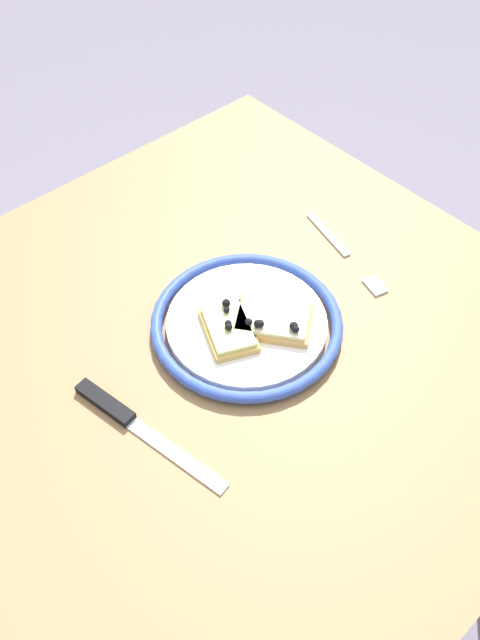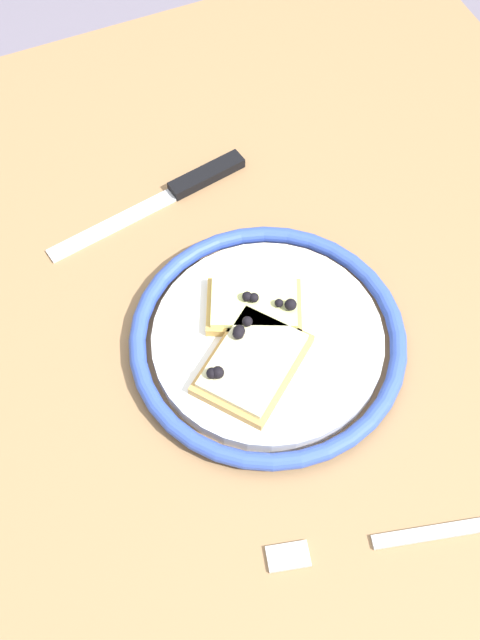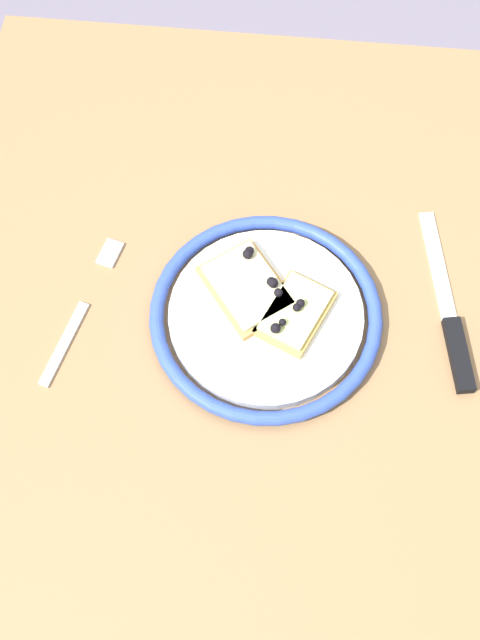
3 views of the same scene
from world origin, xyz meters
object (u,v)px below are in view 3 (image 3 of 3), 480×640
(plate, at_px, (266,313))
(dining_table, at_px, (301,353))
(pizza_slice_far, at_px, (295,316))
(pizza_slice_near, at_px, (248,287))
(fork, at_px, (82,309))
(knife, at_px, (453,329))

(plate, bearing_deg, dining_table, -3.64)
(plate, distance_m, pizza_slice_far, 0.04)
(plate, bearing_deg, pizza_slice_near, 133.41)
(plate, distance_m, fork, 0.22)
(pizza_slice_near, bearing_deg, plate, -46.59)
(pizza_slice_far, bearing_deg, plate, 167.50)
(pizza_slice_far, height_order, knife, pizza_slice_far)
(dining_table, height_order, pizza_slice_far, pizza_slice_far)
(fork, bearing_deg, plate, 3.06)
(dining_table, bearing_deg, knife, 2.16)
(plate, height_order, fork, plate)
(knife, relative_size, fork, 1.20)
(pizza_slice_far, bearing_deg, fork, -179.03)
(plate, distance_m, knife, 0.22)
(dining_table, xyz_separation_m, plate, (-0.05, 0.00, 0.09))
(plate, height_order, knife, plate)
(dining_table, height_order, fork, fork)
(knife, bearing_deg, pizza_slice_far, -176.67)
(pizza_slice_near, relative_size, knife, 0.55)
(pizza_slice_near, xyz_separation_m, knife, (0.24, -0.02, -0.02))
(plate, relative_size, fork, 1.35)
(pizza_slice_far, bearing_deg, pizza_slice_near, 150.36)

